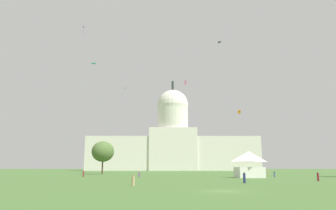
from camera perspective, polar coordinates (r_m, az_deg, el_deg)
The scene contains 19 objects.
ground_plane at distance 36.57m, azimuth 9.71°, elevation -14.73°, with size 800.00×800.00×0.00m, color #42662D.
capitol_building at distance 235.87m, azimuth 0.87°, elevation -6.95°, with size 122.20×24.03×65.92m.
event_tent at distance 81.98m, azimuth 14.10°, elevation -10.06°, with size 7.16×5.72×6.33m.
tree_west_mid at distance 121.13m, azimuth -11.41°, elevation -8.06°, with size 10.92×10.72×11.78m.
person_denim_near_tree_east at distance 86.18m, azimuth 18.26°, elevation -11.52°, with size 0.48×0.48×1.70m.
person_navy_edge_west at distance 54.83m, azimuth 13.33°, elevation -12.42°, with size 0.57×0.57×1.76m.
person_maroon_mid_right at distance 87.90m, azimuth -14.70°, elevation -11.65°, with size 0.45×0.45×1.78m.
person_maroon_edge_east at distance 66.84m, azimuth 24.96°, elevation -11.43°, with size 0.48×0.48×1.66m.
person_tan_lawn_far_left at distance 99.34m, azimuth 17.28°, elevation -11.41°, with size 0.46×0.46×1.71m.
person_purple_near_tent at distance 82.55m, azimuth -5.10°, elevation -12.11°, with size 0.38×0.38×1.55m.
person_tan_mid_left at distance 45.89m, azimuth -6.16°, elevation -13.17°, with size 0.48×0.48×1.50m.
kite_green_high at distance 171.45m, azimuth -7.40°, elevation 2.77°, with size 1.90×1.82×0.21m.
kite_violet_high at distance 135.63m, azimuth -14.52°, elevation 12.99°, with size 0.89×1.54×2.96m.
kite_orange_mid at distance 112.92m, azimuth 12.45°, elevation -1.20°, with size 1.39×1.33×1.44m.
kite_yellow_low at distance 202.38m, azimuth 1.65°, elevation -6.98°, with size 1.26×0.99×3.28m.
kite_blue_mid at distance 195.13m, azimuth -6.68°, elevation -2.38°, with size 0.77×1.14×3.03m.
kite_black_high at distance 127.30m, azimuth 8.88°, elevation 10.85°, with size 1.50×1.90×0.33m.
kite_cyan_mid at distance 103.71m, azimuth -12.91°, elevation 7.12°, with size 1.73×1.35×0.31m.
kite_pink_mid at distance 95.86m, azimuth 3.11°, elevation 4.00°, with size 0.78×0.54×1.50m.
Camera 1 is at (-6.17, -35.95, 2.56)m, focal length 34.55 mm.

